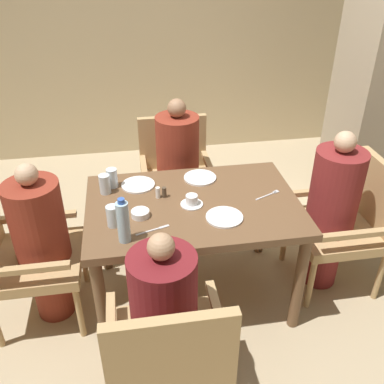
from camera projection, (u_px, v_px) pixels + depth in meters
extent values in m
plane|color=tan|center=(193.00, 293.00, 2.99)|extent=(16.00, 16.00, 0.00)
cube|color=#C6B289|center=(154.00, 20.00, 4.25)|extent=(8.00, 0.06, 2.80)
cube|color=brown|center=(193.00, 206.00, 2.61)|extent=(1.29, 0.87, 0.05)
cylinder|color=brown|center=(102.00, 307.00, 2.41)|extent=(0.07, 0.07, 0.70)
cylinder|color=brown|center=(299.00, 283.00, 2.57)|extent=(0.07, 0.07, 0.70)
cylinder|color=brown|center=(103.00, 229.00, 3.04)|extent=(0.07, 0.07, 0.70)
cylinder|color=brown|center=(262.00, 214.00, 3.20)|extent=(0.07, 0.07, 0.70)
cube|color=tan|center=(36.00, 261.00, 2.63)|extent=(0.55, 0.55, 0.07)
cube|color=tan|center=(37.00, 217.00, 2.76)|extent=(0.49, 0.04, 0.04)
cube|color=tan|center=(24.00, 270.00, 2.34)|extent=(0.49, 0.04, 0.04)
cylinder|color=tan|center=(84.00, 260.00, 2.99)|extent=(0.04, 0.04, 0.39)
cylinder|color=tan|center=(80.00, 312.00, 2.58)|extent=(0.04, 0.04, 0.39)
cylinder|color=tan|center=(11.00, 267.00, 2.92)|extent=(0.04, 0.04, 0.39)
cylinder|color=maroon|center=(52.00, 283.00, 2.74)|extent=(0.24, 0.24, 0.46)
cylinder|color=maroon|center=(37.00, 222.00, 2.49)|extent=(0.32, 0.32, 0.51)
sphere|color=tan|center=(26.00, 174.00, 2.32)|extent=(0.13, 0.13, 0.13)
cube|color=tan|center=(177.00, 185.00, 3.41)|extent=(0.55, 0.55, 0.07)
cube|color=tan|center=(173.00, 142.00, 3.49)|extent=(0.55, 0.05, 0.45)
cube|color=tan|center=(209.00, 165.00, 3.37)|extent=(0.04, 0.49, 0.04)
cube|color=tan|center=(144.00, 170.00, 3.30)|extent=(0.04, 0.49, 0.04)
cylinder|color=tan|center=(213.00, 223.00, 3.36)|extent=(0.04, 0.04, 0.39)
cylinder|color=tan|center=(151.00, 229.00, 3.29)|extent=(0.04, 0.04, 0.39)
cylinder|color=tan|center=(201.00, 191.00, 3.77)|extent=(0.04, 0.04, 0.39)
cylinder|color=tan|center=(146.00, 196.00, 3.70)|extent=(0.04, 0.04, 0.39)
cylinder|color=maroon|center=(179.00, 210.00, 3.46)|extent=(0.24, 0.24, 0.46)
cylinder|color=maroon|center=(178.00, 153.00, 3.19)|extent=(0.32, 0.32, 0.57)
sphere|color=#997051|center=(177.00, 108.00, 3.01)|extent=(0.13, 0.13, 0.13)
cube|color=tan|center=(335.00, 230.00, 2.90)|extent=(0.55, 0.55, 0.07)
cube|color=tan|center=(379.00, 195.00, 2.80)|extent=(0.05, 0.55, 0.45)
cube|color=tan|center=(358.00, 234.00, 2.61)|extent=(0.49, 0.04, 0.04)
cube|color=tan|center=(323.00, 191.00, 3.03)|extent=(0.49, 0.04, 0.04)
cylinder|color=tan|center=(310.00, 284.00, 2.78)|extent=(0.04, 0.04, 0.39)
cylinder|color=tan|center=(285.00, 239.00, 3.19)|extent=(0.04, 0.04, 0.39)
cylinder|color=tan|center=(380.00, 276.00, 2.85)|extent=(0.04, 0.04, 0.39)
cylinder|color=tan|center=(346.00, 232.00, 3.26)|extent=(0.04, 0.04, 0.39)
cylinder|color=maroon|center=(322.00, 253.00, 3.00)|extent=(0.24, 0.24, 0.46)
cylinder|color=maroon|center=(335.00, 191.00, 2.73)|extent=(0.32, 0.32, 0.56)
sphere|color=tan|center=(345.00, 142.00, 2.55)|extent=(0.13, 0.13, 0.13)
cube|color=tan|center=(167.00, 348.00, 2.09)|extent=(0.55, 0.55, 0.07)
cube|color=tan|center=(172.00, 357.00, 1.74)|extent=(0.55, 0.05, 0.45)
cube|color=tan|center=(111.00, 333.00, 1.97)|extent=(0.04, 0.49, 0.04)
cube|color=tan|center=(219.00, 319.00, 2.04)|extent=(0.04, 0.49, 0.04)
cylinder|color=tan|center=(120.00, 345.00, 2.38)|extent=(0.04, 0.04, 0.39)
cylinder|color=tan|center=(206.00, 333.00, 2.45)|extent=(0.04, 0.04, 0.39)
cylinder|color=maroon|center=(167.00, 363.00, 2.24)|extent=(0.24, 0.24, 0.46)
cylinder|color=maroon|center=(163.00, 298.00, 1.99)|extent=(0.32, 0.32, 0.49)
sphere|color=tan|center=(161.00, 247.00, 1.83)|extent=(0.12, 0.12, 0.12)
cylinder|color=white|center=(200.00, 178.00, 2.85)|extent=(0.22, 0.22, 0.01)
cylinder|color=white|center=(224.00, 217.00, 2.46)|extent=(0.22, 0.22, 0.01)
cylinder|color=white|center=(138.00, 185.00, 2.77)|extent=(0.22, 0.22, 0.01)
cylinder|color=white|center=(192.00, 204.00, 2.57)|extent=(0.14, 0.14, 0.01)
cylinder|color=white|center=(192.00, 200.00, 2.56)|extent=(0.07, 0.07, 0.06)
cylinder|color=white|center=(140.00, 214.00, 2.46)|extent=(0.11, 0.11, 0.04)
cylinder|color=#A3C6DB|center=(123.00, 222.00, 2.22)|extent=(0.07, 0.07, 0.24)
cylinder|color=#3359B2|center=(121.00, 201.00, 2.15)|extent=(0.04, 0.04, 0.03)
cylinder|color=silver|center=(105.00, 184.00, 2.66)|extent=(0.07, 0.07, 0.13)
cylinder|color=silver|center=(112.00, 178.00, 2.73)|extent=(0.07, 0.07, 0.13)
cylinder|color=silver|center=(113.00, 216.00, 2.37)|extent=(0.07, 0.07, 0.13)
cylinder|color=white|center=(158.00, 193.00, 2.63)|extent=(0.03, 0.03, 0.07)
cylinder|color=#4C3D2D|center=(164.00, 192.00, 2.63)|extent=(0.03, 0.03, 0.07)
cube|color=silver|center=(266.00, 196.00, 2.66)|extent=(0.16, 0.08, 0.00)
cube|color=silver|center=(276.00, 192.00, 2.70)|extent=(0.04, 0.04, 0.00)
cube|color=silver|center=(150.00, 231.00, 2.35)|extent=(0.16, 0.06, 0.00)
cube|color=silver|center=(164.00, 227.00, 2.38)|extent=(0.06, 0.03, 0.00)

